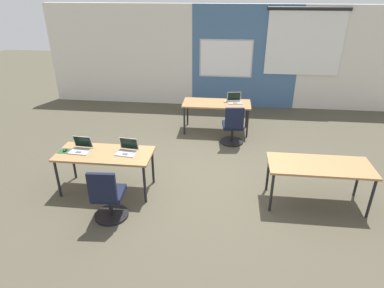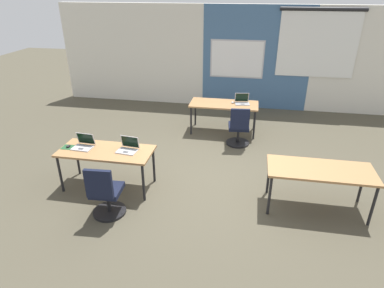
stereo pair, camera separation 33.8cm
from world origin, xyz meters
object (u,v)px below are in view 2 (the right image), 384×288
object	(u,v)px
laptop_near_left_inner	(128,148)
laptop_far_right	(242,101)
desk_near_right	(320,172)
desk_near_left	(106,153)
mouse_far_right	(233,102)
mouse_near_left_end	(68,146)
desk_far_center	(224,106)
laptop_near_left_end	(84,145)
chair_near_left_inner	(106,195)
chair_far_right	(239,130)

from	to	relation	value
laptop_near_left_inner	laptop_far_right	bearing A→B (deg)	64.31
desk_near_right	laptop_near_left_inner	world-z (taller)	laptop_near_left_inner
desk_near_left	mouse_far_right	size ratio (longest dim) A/B	15.14
mouse_near_left_end	laptop_far_right	size ratio (longest dim) A/B	0.29
laptop_near_left_inner	desk_far_center	bearing A→B (deg)	70.19
desk_far_center	laptop_near_left_end	xyz separation A→B (m)	(-2.17, -2.76, 0.11)
mouse_near_left_end	laptop_near_left_inner	bearing A→B (deg)	3.85
desk_near_right	mouse_near_left_end	xyz separation A→B (m)	(-4.18, -0.01, 0.08)
desk_near_right	chair_near_left_inner	distance (m)	3.31
desk_near_right	laptop_near_left_end	bearing A→B (deg)	179.43
laptop_near_left_end	chair_near_left_inner	world-z (taller)	laptop_near_left_end
laptop_near_left_end	mouse_far_right	distance (m)	3.68
mouse_near_left_end	chair_far_right	distance (m)	3.55
mouse_far_right	mouse_near_left_end	bearing A→B (deg)	-132.37
laptop_near_left_inner	mouse_far_right	bearing A→B (deg)	67.60
desk_near_left	desk_far_center	world-z (taller)	same
desk_near_left	laptop_near_left_inner	size ratio (longest dim) A/B	4.45
laptop_near_left_end	laptop_far_right	bearing A→B (deg)	51.45
desk_near_left	chair_far_right	bearing A→B (deg)	44.27
laptop_far_right	desk_near_left	bearing A→B (deg)	-136.67
desk_near_right	mouse_near_left_end	bearing A→B (deg)	-179.81
desk_near_right	mouse_near_left_end	distance (m)	4.18
laptop_far_right	laptop_near_left_inner	bearing A→B (deg)	-132.03
laptop_near_left_end	mouse_near_left_end	distance (m)	0.27
desk_near_left	chair_far_right	world-z (taller)	chair_far_right
mouse_near_left_end	chair_near_left_inner	xyz separation A→B (m)	(0.98, -0.78, -0.36)
desk_near_left	laptop_near_left_end	xyz separation A→B (m)	(-0.42, 0.04, 0.11)
mouse_near_left_end	laptop_near_left_inner	distance (m)	1.06
desk_near_right	chair_far_right	bearing A→B (deg)	122.72
desk_near_right	laptop_far_right	xyz separation A→B (m)	(-1.33, 2.87, 0.11)
chair_near_left_inner	mouse_far_right	size ratio (longest dim) A/B	8.70
desk_far_center	mouse_near_left_end	bearing A→B (deg)	-130.81
desk_near_right	laptop_near_left_end	size ratio (longest dim) A/B	4.59
laptop_far_right	chair_near_left_inner	bearing A→B (deg)	-126.59
desk_near_left	desk_far_center	xyz separation A→B (m)	(1.75, 2.80, 0.00)
desk_far_center	laptop_near_left_inner	bearing A→B (deg)	-116.52
desk_far_center	mouse_near_left_end	distance (m)	3.72
desk_far_center	laptop_far_right	xyz separation A→B (m)	(0.42, 0.07, 0.11)
laptop_far_right	desk_far_center	bearing A→B (deg)	179.99
desk_far_center	laptop_far_right	distance (m)	0.44
desk_near_right	laptop_near_left_end	distance (m)	3.92
mouse_near_left_end	laptop_near_left_inner	size ratio (longest dim) A/B	0.30
desk_far_center	chair_near_left_inner	distance (m)	3.88
desk_far_center	chair_near_left_inner	world-z (taller)	chair_near_left_inner
laptop_near_left_end	mouse_near_left_end	bearing A→B (deg)	-164.86
desk_near_left	mouse_far_right	bearing A→B (deg)	55.82
laptop_near_left_end	laptop_far_right	size ratio (longest dim) A/B	0.94
desk_near_left	laptop_far_right	xyz separation A→B (m)	(2.17, 2.87, 0.11)
mouse_far_right	laptop_near_left_end	bearing A→B (deg)	-129.90
laptop_far_right	mouse_near_left_end	bearing A→B (deg)	-144.25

